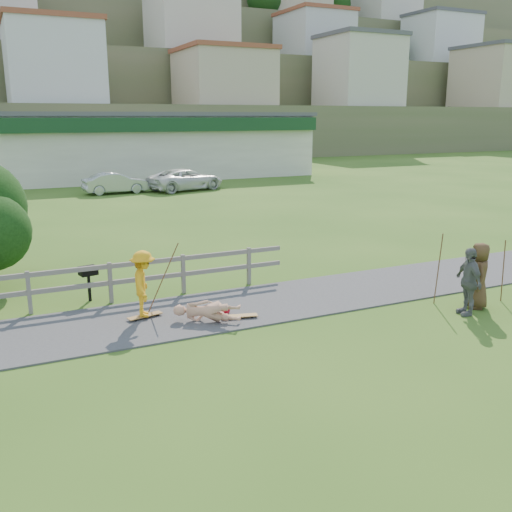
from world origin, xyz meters
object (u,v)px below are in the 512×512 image
Objects in this scene: spectator_c at (479,276)px; spectator_b at (468,281)px; car_white at (186,180)px; skater_rider at (144,288)px; bbq at (89,284)px; skater_fallen at (207,312)px; car_silver at (116,183)px.

spectator_b is at bearing -35.92° from spectator_c.
spectator_b reaches higher than car_white.
bbq is at bearing 40.03° from skater_rider.
spectator_b is 26.33m from car_white.
skater_rider is 7.94m from spectator_b.
skater_fallen is 0.94× the size of spectator_b.
car_white is (7.54, 24.14, 0.42)m from skater_fallen.
spectator_c is (6.68, -1.88, 0.56)m from skater_fallen.
car_silver is 0.79× the size of car_white.
spectator_c is at bearing -41.09° from bbq.
car_white is (1.48, 26.29, -0.14)m from spectator_b.
skater_rider reaches higher than skater_fallen.
spectator_b is at bearing -176.67° from car_silver.
spectator_c is at bearing 127.55° from spectator_b.
spectator_b reaches higher than car_silver.
bbq is at bearing -107.45° from spectator_b.
skater_rider is 1.64m from skater_fallen.
bbq is (-9.78, -21.21, -0.23)m from car_white.
car_silver is (4.26, 23.63, -0.14)m from skater_rider.
skater_rider is 24.01m from car_silver.
car_white is at bearing -5.96° from skater_rider.
spectator_b is 9.74m from bbq.
spectator_c is 10.14m from bbq.
skater_rider is 0.94× the size of spectator_c.
spectator_c is 26.03m from car_white.
skater_rider is at bearing -98.47° from spectator_b.
bbq is (-8.30, 5.08, -0.38)m from spectator_b.
bbq is at bearing -87.77° from spectator_c.
skater_fallen is 0.31× the size of car_white.
car_silver is at bearing 70.73° from car_white.
skater_rider is 8.42m from spectator_c.
bbq reaches higher than skater_fallen.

